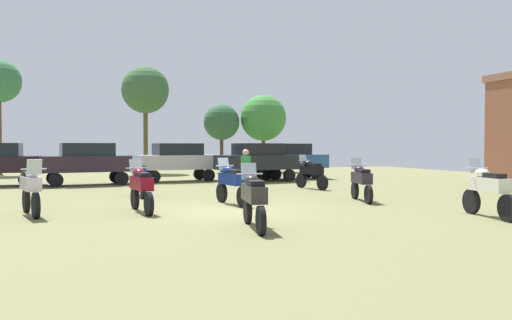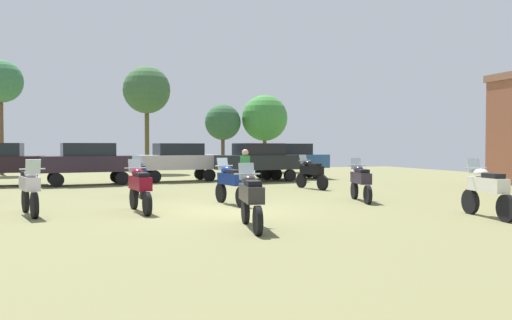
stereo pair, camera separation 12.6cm
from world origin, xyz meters
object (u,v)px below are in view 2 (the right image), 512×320
object	(u,v)px
motorcycle_4	(30,188)
tree_1	(223,122)
motorcycle_2	(139,177)
motorcycle_12	(140,186)
motorcycle_7	(311,172)
car_3	(178,159)
car_6	(289,158)
motorcycle_10	(487,189)
tree_4	(265,118)
person_1	(245,170)
motorcycle_5	(361,180)
car_2	(259,159)
tree_5	(147,91)
tree_2	(1,82)
motorcycle_13	(251,197)
car_1	(88,160)
motorcycle_8	(230,182)

from	to	relation	value
motorcycle_4	tree_1	world-z (taller)	tree_1
motorcycle_2	motorcycle_12	distance (m)	4.51
motorcycle_7	motorcycle_12	distance (m)	9.44
motorcycle_12	car_3	distance (m)	12.35
motorcycle_2	car_6	world-z (taller)	car_6
motorcycle_10	car_6	bearing A→B (deg)	95.68
motorcycle_7	tree_4	xyz separation A→B (m)	(2.90, 14.84, 3.19)
motorcycle_4	person_1	world-z (taller)	person_1
motorcycle_5	person_1	distance (m)	3.92
car_2	tree_1	size ratio (longest dim) A/B	0.93
motorcycle_4	tree_5	bearing A→B (deg)	-118.91
tree_2	person_1	bearing A→B (deg)	-60.91
tree_1	car_3	bearing A→B (deg)	-117.74
motorcycle_5	motorcycle_13	size ratio (longest dim) A/B	0.96
car_1	tree_5	size ratio (longest dim) A/B	0.61
car_2	tree_2	size ratio (longest dim) A/B	0.61
motorcycle_4	car_2	world-z (taller)	car_2
car_1	tree_2	bearing A→B (deg)	18.63
motorcycle_4	car_3	world-z (taller)	car_3
motorcycle_8	person_1	world-z (taller)	person_1
motorcycle_8	motorcycle_12	world-z (taller)	motorcycle_12
motorcycle_4	tree_2	world-z (taller)	tree_2
motorcycle_2	motorcycle_5	bearing A→B (deg)	-33.34
motorcycle_13	car_2	world-z (taller)	car_2
car_6	tree_5	world-z (taller)	tree_5
motorcycle_13	car_2	xyz separation A→B (m)	(4.75, 14.04, 0.45)
motorcycle_8	motorcycle_12	bearing A→B (deg)	-172.65
motorcycle_4	motorcycle_12	bearing A→B (deg)	159.73
motorcycle_2	tree_5	distance (m)	17.34
motorcycle_12	tree_5	xyz separation A→B (m)	(2.15, 21.01, 4.99)
person_1	tree_5	xyz separation A→B (m)	(-1.58, 18.75, 4.70)
tree_2	motorcycle_2	bearing A→B (deg)	-66.64
motorcycle_12	car_2	size ratio (longest dim) A/B	0.49
motorcycle_13	tree_1	bearing A→B (deg)	84.93
person_1	car_2	bearing A→B (deg)	-98.30
tree_1	tree_5	xyz separation A→B (m)	(-5.34, 0.37, 2.15)
motorcycle_8	motorcycle_7	bearing A→B (deg)	32.63
motorcycle_4	motorcycle_5	xyz separation A→B (m)	(10.09, 0.30, -0.03)
car_1	car_3	size ratio (longest dim) A/B	1.00
car_2	tree_5	bearing A→B (deg)	14.43
car_2	person_1	size ratio (longest dim) A/B	2.60
motorcycle_2	tree_1	bearing A→B (deg)	62.58
motorcycle_13	tree_2	xyz separation A→B (m)	(-9.24, 25.34, 5.32)
tree_1	motorcycle_2	bearing A→B (deg)	-113.87
motorcycle_8	tree_2	bearing A→B (deg)	104.73
motorcycle_5	car_2	xyz separation A→B (m)	(-0.36, 9.89, 0.46)
motorcycle_4	tree_5	world-z (taller)	tree_5
tree_4	person_1	bearing A→B (deg)	-110.69
car_3	tree_4	world-z (taller)	tree_4
car_6	motorcycle_4	bearing A→B (deg)	139.47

